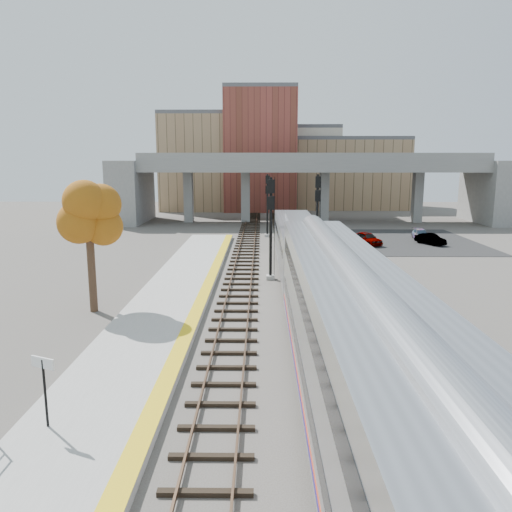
# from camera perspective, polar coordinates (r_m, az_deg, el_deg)

# --- Properties ---
(ground) EXTENTS (160.00, 160.00, 0.00)m
(ground) POSITION_cam_1_polar(r_m,az_deg,el_deg) (26.54, 4.45, -7.86)
(ground) COLOR #47423D
(ground) RESTS_ON ground
(platform) EXTENTS (4.50, 60.00, 0.35)m
(platform) POSITION_cam_1_polar(r_m,az_deg,el_deg) (26.99, -11.22, -7.33)
(platform) COLOR #9E9E99
(platform) RESTS_ON ground
(yellow_strip) EXTENTS (0.70, 60.00, 0.01)m
(yellow_strip) POSITION_cam_1_polar(r_m,az_deg,el_deg) (26.61, -7.20, -7.06)
(yellow_strip) COLOR yellow
(yellow_strip) RESTS_ON platform
(tracks) EXTENTS (10.70, 95.00, 0.25)m
(tracks) POSITION_cam_1_polar(r_m,az_deg,el_deg) (38.60, 4.62, -1.79)
(tracks) COLOR black
(tracks) RESTS_ON ground
(overpass) EXTENTS (54.00, 12.00, 9.50)m
(overpass) POSITION_cam_1_polar(r_m,az_deg,el_deg) (70.45, 6.15, 8.59)
(overpass) COLOR slate
(overpass) RESTS_ON ground
(buildings_far) EXTENTS (43.00, 21.00, 20.60)m
(buildings_far) POSITION_cam_1_polar(r_m,az_deg,el_deg) (91.70, 2.56, 10.44)
(buildings_far) COLOR #917654
(buildings_far) RESTS_ON ground
(parking_lot) EXTENTS (14.00, 18.00, 0.04)m
(parking_lot) POSITION_cam_1_polar(r_m,az_deg,el_deg) (56.02, 16.97, 1.66)
(parking_lot) COLOR black
(parking_lot) RESTS_ON ground
(locomotive) EXTENTS (3.02, 19.05, 4.10)m
(locomotive) POSITION_cam_1_polar(r_m,az_deg,el_deg) (37.93, 4.80, 1.37)
(locomotive) COLOR #A8AAB2
(locomotive) RESTS_ON ground
(coach) EXTENTS (3.03, 25.00, 5.00)m
(coach) POSITION_cam_1_polar(r_m,az_deg,el_deg) (16.01, 10.70, -10.19)
(coach) COLOR #A8AAB2
(coach) RESTS_ON ground
(signal_mast_near) EXTENTS (0.60, 0.64, 7.36)m
(signal_mast_near) POSITION_cam_1_polar(r_m,az_deg,el_deg) (35.58, 1.70, 3.11)
(signal_mast_near) COLOR #9E9E99
(signal_mast_near) RESTS_ON ground
(signal_mast_mid) EXTENTS (0.60, 0.64, 7.37)m
(signal_mast_mid) POSITION_cam_1_polar(r_m,az_deg,el_deg) (43.05, 7.00, 4.38)
(signal_mast_mid) COLOR #9E9E99
(signal_mast_mid) RESTS_ON ground
(signal_mast_far) EXTENTS (0.60, 0.64, 7.03)m
(signal_mast_far) POSITION_cam_1_polar(r_m,az_deg,el_deg) (56.26, 1.31, 5.73)
(signal_mast_far) COLOR #9E9E99
(signal_mast_far) RESTS_ON ground
(station_sign) EXTENTS (0.85, 0.40, 2.27)m
(station_sign) POSITION_cam_1_polar(r_m,az_deg,el_deg) (16.97, -23.08, -12.64)
(station_sign) COLOR black
(station_sign) RESTS_ON platform
(tree) EXTENTS (3.60, 3.60, 7.35)m
(tree) POSITION_cam_1_polar(r_m,az_deg,el_deg) (29.18, -18.61, 4.29)
(tree) COLOR #382619
(tree) RESTS_ON ground
(car_a) EXTENTS (2.99, 4.10, 1.30)m
(car_a) POSITION_cam_1_polar(r_m,az_deg,el_deg) (52.13, 12.57, 1.97)
(car_a) COLOR #99999E
(car_a) RESTS_ON parking_lot
(car_b) EXTENTS (2.59, 3.58, 1.12)m
(car_b) POSITION_cam_1_polar(r_m,az_deg,el_deg) (54.11, 19.31, 1.84)
(car_b) COLOR #99999E
(car_b) RESTS_ON parking_lot
(car_c) EXTENTS (1.91, 3.84, 1.07)m
(car_c) POSITION_cam_1_polar(r_m,az_deg,el_deg) (57.40, 18.30, 2.36)
(car_c) COLOR #99999E
(car_c) RESTS_ON parking_lot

